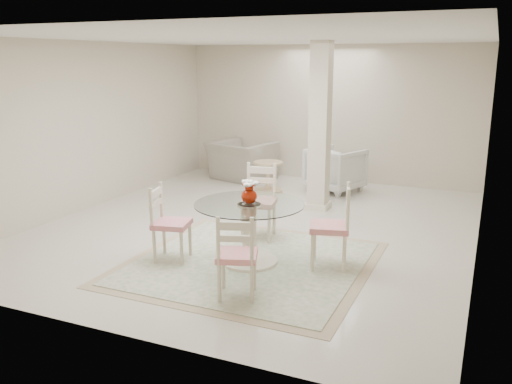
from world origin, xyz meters
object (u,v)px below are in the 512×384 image
at_px(red_vase, 249,192).
at_px(dining_chair_east, 336,220).
at_px(dining_chair_west, 166,217).
at_px(dining_chair_north, 260,196).
at_px(armchair_white, 336,169).
at_px(dining_table, 249,233).
at_px(side_table, 268,178).
at_px(column, 320,127).
at_px(dining_chair_south, 236,251).
at_px(recliner_taupe, 241,161).

bearing_deg(red_vase, dining_chair_east, 16.62).
bearing_deg(red_vase, dining_chair_west, -163.50).
bearing_deg(dining_chair_west, dining_chair_east, -86.62).
xyz_separation_m(dining_chair_north, armchair_white, (0.22, 3.08, -0.18)).
xyz_separation_m(red_vase, dining_chair_north, (-0.29, 0.98, -0.30)).
height_order(dining_table, side_table, dining_table).
relative_size(column, dining_chair_south, 2.66).
bearing_deg(dining_table, recliner_taupe, 116.31).
bearing_deg(column, side_table, 148.81).
bearing_deg(dining_chair_west, armchair_white, -24.98).
height_order(dining_chair_south, side_table, dining_chair_south).
bearing_deg(armchair_white, recliner_taupe, 15.98).
bearing_deg(column, recliner_taupe, 144.22).
height_order(dining_chair_south, armchair_white, dining_chair_south).
height_order(dining_chair_north, armchair_white, dining_chair_north).
bearing_deg(column, dining_chair_south, -85.56).
bearing_deg(dining_table, dining_chair_south, -73.04).
height_order(column, red_vase, column).
bearing_deg(red_vase, dining_chair_north, 106.43).
relative_size(dining_table, dining_chair_north, 1.16).
distance_m(dining_chair_west, side_table, 3.77).
bearing_deg(side_table, recliner_taupe, 138.98).
height_order(column, side_table, column).
bearing_deg(dining_chair_west, dining_table, -86.65).
bearing_deg(column, dining_chair_north, -99.57).
bearing_deg(armchair_white, dining_chair_east, 127.34).
bearing_deg(recliner_taupe, dining_chair_north, 133.31).
bearing_deg(dining_table, armchair_white, 90.95).
bearing_deg(column, dining_table, -90.17).
distance_m(column, dining_chair_east, 2.74).
bearing_deg(dining_chair_south, armchair_white, -105.53).
xyz_separation_m(dining_chair_north, dining_chair_south, (0.58, -1.95, -0.06)).
bearing_deg(dining_chair_west, column, -31.16).
xyz_separation_m(column, red_vase, (-0.01, -2.74, -0.46)).
xyz_separation_m(dining_chair_west, recliner_taupe, (-1.13, 4.56, -0.16)).
height_order(dining_table, red_vase, red_vase).
bearing_deg(dining_chair_east, armchair_white, -178.66).
distance_m(dining_table, dining_chair_south, 1.03).
bearing_deg(dining_chair_south, dining_chair_north, -93.00).
xyz_separation_m(dining_chair_east, recliner_taupe, (-3.09, 3.97, -0.20)).
bearing_deg(side_table, dining_chair_east, -55.68).
height_order(dining_table, dining_chair_east, dining_chair_east).
xyz_separation_m(dining_table, dining_chair_east, (0.98, 0.29, 0.20)).
bearing_deg(dining_chair_east, dining_table, -87.60).
height_order(column, dining_chair_west, column).
height_order(red_vase, dining_chair_east, dining_chair_east).
xyz_separation_m(recliner_taupe, armchair_white, (2.04, -0.21, 0.02)).
distance_m(dining_chair_south, armchair_white, 5.04).
distance_m(recliner_taupe, side_table, 1.23).
bearing_deg(red_vase, recliner_taupe, 116.31).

